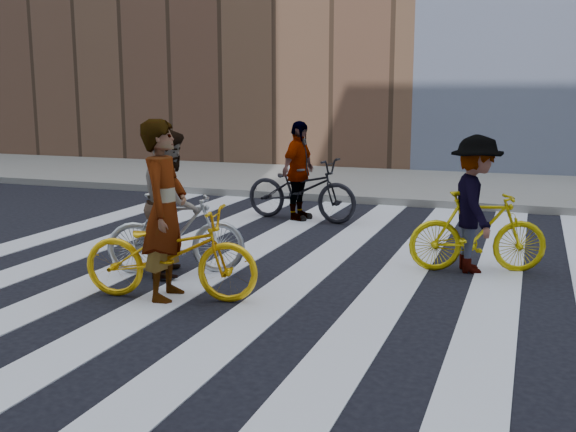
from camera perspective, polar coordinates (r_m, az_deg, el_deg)
The scene contains 11 objects.
ground at distance 8.66m, azimuth -1.30°, elevation -4.12°, with size 100.00×100.00×0.00m, color black.
sidewalk_far at distance 15.75m, azimuth 8.70°, elevation 2.66°, with size 100.00×5.00×0.15m, color gray.
zebra_crosswalk at distance 8.66m, azimuth -1.30°, elevation -4.09°, with size 8.25×10.00×0.01m.
bike_yellow_left at distance 7.25m, azimuth -9.93°, elevation -3.11°, with size 0.66×1.90×1.00m, color yellow.
bike_silver_mid at distance 8.24m, azimuth -9.46°, elevation -1.46°, with size 0.47×1.66×1.00m, color #ACB1B6.
bike_yellow_right at distance 8.54m, azimuth 15.77°, elevation -1.30°, with size 0.47×1.66×1.00m, color gold.
bike_dark_rear at distance 11.54m, azimuth 1.12°, elevation 2.29°, with size 0.72×2.06×1.08m, color black.
rider_left at distance 7.18m, azimuth -10.39°, elevation 0.46°, with size 0.70×0.46×1.91m, color slate.
rider_mid at distance 8.20m, azimuth -9.84°, elevation 1.13°, with size 0.85×0.66×1.75m, color slate.
rider_right at distance 8.48m, azimuth 15.55°, elevation 0.97°, with size 1.08×0.62×1.68m, color slate.
rider_rear at distance 11.52m, azimuth 0.89°, elevation 3.83°, with size 1.00×0.42×1.70m, color slate.
Camera 1 is at (3.06, -7.80, 2.18)m, focal length 42.00 mm.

